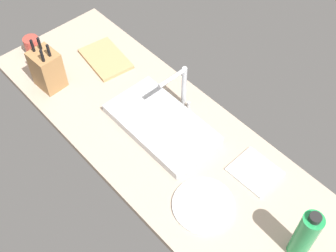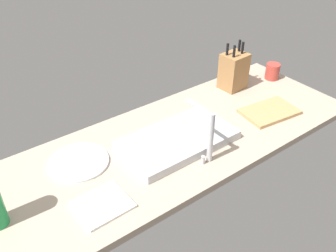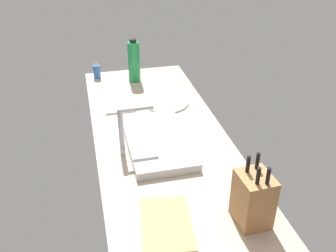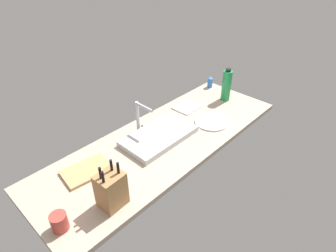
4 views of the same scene
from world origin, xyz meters
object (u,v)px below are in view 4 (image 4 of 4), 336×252
at_px(water_bottle, 227,85).
at_px(coffee_mug, 59,222).
at_px(sink_basin, 159,136).
at_px(faucet, 140,115).
at_px(dish_towel, 187,107).
at_px(soap_bottle, 210,82).
at_px(cutting_board, 87,170).
at_px(dinner_plate, 212,121).
at_px(knife_block, 111,190).

distance_m(water_bottle, coffee_mug, 1.65).
bearing_deg(sink_basin, faucet, 102.37).
distance_m(sink_basin, faucet, 0.20).
height_order(water_bottle, dish_towel, water_bottle).
bearing_deg(soap_bottle, water_bottle, -113.37).
bearing_deg(sink_basin, coffee_mug, -168.79).
xyz_separation_m(cutting_board, dinner_plate, (0.96, -0.23, -0.00)).
xyz_separation_m(soap_bottle, coffee_mug, (-1.74, -0.39, -0.00)).
bearing_deg(water_bottle, dish_towel, 156.27).
bearing_deg(faucet, sink_basin, -77.63).
bearing_deg(faucet, cutting_board, -171.87).
distance_m(dinner_plate, dish_towel, 0.28).
distance_m(dinner_plate, coffee_mug, 1.27).
height_order(sink_basin, water_bottle, water_bottle).
relative_size(sink_basin, water_bottle, 1.84).
bearing_deg(cutting_board, sink_basin, -8.60).
xyz_separation_m(sink_basin, water_bottle, (0.79, -0.02, 0.11)).
bearing_deg(cutting_board, dinner_plate, -13.28).
xyz_separation_m(faucet, soap_bottle, (0.93, 0.07, -0.10)).
relative_size(knife_block, dinner_plate, 1.05).
bearing_deg(dish_towel, faucet, 177.64).
relative_size(cutting_board, dinner_plate, 1.09).
xyz_separation_m(water_bottle, dish_towel, (-0.34, 0.15, -0.13)).
bearing_deg(knife_block, faucet, 31.60).
relative_size(sink_basin, soap_bottle, 4.50).
relative_size(knife_block, water_bottle, 0.96).
relative_size(knife_block, soap_bottle, 2.34).
bearing_deg(dish_towel, knife_block, -160.69).
bearing_deg(sink_basin, water_bottle, -1.11).
bearing_deg(coffee_mug, dish_towel, 12.97).
bearing_deg(faucet, dish_towel, -2.36).
bearing_deg(coffee_mug, knife_block, -13.13).
distance_m(soap_bottle, water_bottle, 0.27).
height_order(soap_bottle, dish_towel, soap_bottle).
height_order(knife_block, cutting_board, knife_block).
bearing_deg(water_bottle, sink_basin, 178.89).
xyz_separation_m(knife_block, dish_towel, (1.03, 0.36, -0.10)).
distance_m(faucet, dinner_plate, 0.56).
xyz_separation_m(faucet, dish_towel, (0.49, -0.02, -0.14)).
relative_size(dish_towel, coffee_mug, 2.08).
bearing_deg(knife_block, sink_basin, 18.19).
xyz_separation_m(cutting_board, dish_towel, (0.99, 0.05, -0.00)).
distance_m(sink_basin, coffee_mug, 0.86).
distance_m(faucet, coffee_mug, 0.88).
distance_m(cutting_board, coffee_mug, 0.40).
xyz_separation_m(knife_block, coffee_mug, (-0.27, 0.06, -0.06)).
height_order(faucet, soap_bottle, faucet).
xyz_separation_m(faucet, water_bottle, (0.83, -0.17, -0.01)).
bearing_deg(dinner_plate, soap_bottle, 37.74).
relative_size(soap_bottle, water_bottle, 0.41).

